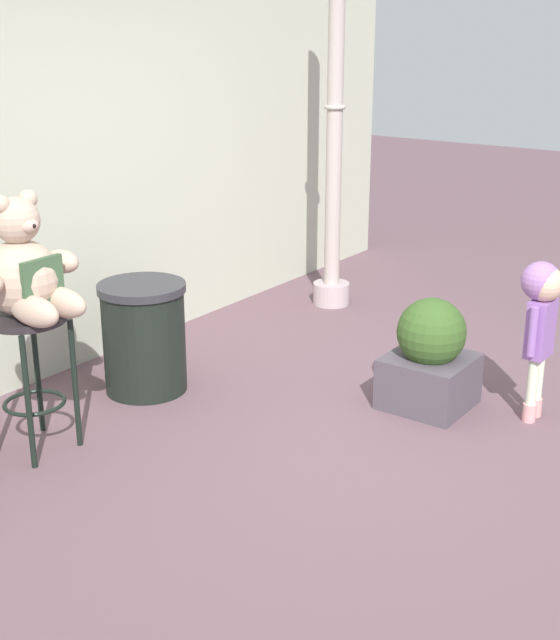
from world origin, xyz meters
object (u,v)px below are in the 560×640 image
object	(u,v)px
teddy_bear	(25,272)
planter_with_shrub	(430,358)
bar_stool_with_teddy	(30,353)
lamppost	(334,173)
child_walking	(541,307)
trash_bin	(144,337)

from	to	relation	value
teddy_bear	planter_with_shrub	bearing A→B (deg)	-39.33
bar_stool_with_teddy	lamppost	distance (m)	3.19
teddy_bear	lamppost	distance (m)	3.15
bar_stool_with_teddy	lamppost	xyz separation A→B (m)	(3.15, 0.09, 0.53)
child_walking	trash_bin	distance (m)	2.42
teddy_bear	lamppost	world-z (taller)	lamppost
trash_bin	lamppost	bearing A→B (deg)	0.10
child_walking	trash_bin	world-z (taller)	child_walking
bar_stool_with_teddy	lamppost	size ratio (longest dim) A/B	0.28
teddy_bear	bar_stool_with_teddy	bearing A→B (deg)	90.00
bar_stool_with_teddy	teddy_bear	world-z (taller)	teddy_bear
trash_bin	teddy_bear	bearing A→B (deg)	-172.85
planter_with_shrub	bar_stool_with_teddy	bearing A→B (deg)	140.05
bar_stool_with_teddy	trash_bin	distance (m)	0.97
teddy_bear	lamppost	size ratio (longest dim) A/B	0.23
trash_bin	bar_stool_with_teddy	bearing A→B (deg)	-174.81
bar_stool_with_teddy	teddy_bear	size ratio (longest dim) A/B	1.20
lamppost	planter_with_shrub	size ratio (longest dim) A/B	4.04
bar_stool_with_teddy	planter_with_shrub	distance (m)	2.34
lamppost	planter_with_shrub	xyz separation A→B (m)	(-1.36, -1.58, -0.78)
lamppost	bar_stool_with_teddy	bearing A→B (deg)	-178.37
bar_stool_with_teddy	teddy_bear	distance (m)	0.46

